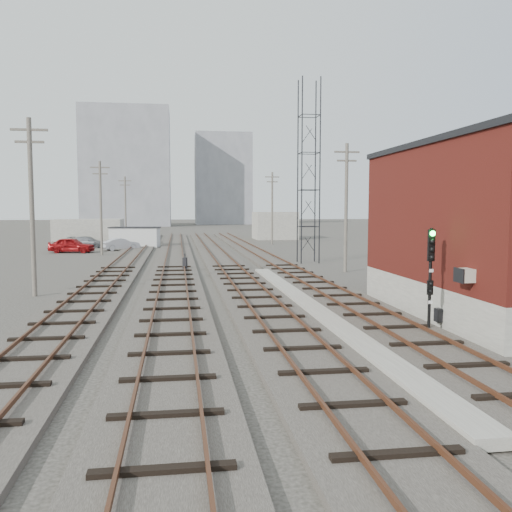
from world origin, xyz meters
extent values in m
plane|color=#282621|center=(0.00, 60.00, 0.00)|extent=(320.00, 320.00, 0.00)
cube|color=#332D28|center=(2.50, 39.00, 0.10)|extent=(3.20, 90.00, 0.20)
cube|color=#4C2816|center=(1.78, 39.00, 0.33)|extent=(0.07, 90.00, 0.12)
cube|color=#4C2816|center=(3.22, 39.00, 0.33)|extent=(0.07, 90.00, 0.12)
cube|color=#332D28|center=(-1.50, 39.00, 0.10)|extent=(3.20, 90.00, 0.20)
cube|color=#4C2816|center=(-2.22, 39.00, 0.33)|extent=(0.07, 90.00, 0.12)
cube|color=#4C2816|center=(-0.78, 39.00, 0.33)|extent=(0.07, 90.00, 0.12)
cube|color=#332D28|center=(-5.50, 39.00, 0.10)|extent=(3.20, 90.00, 0.20)
cube|color=#4C2816|center=(-6.22, 39.00, 0.33)|extent=(0.07, 90.00, 0.12)
cube|color=#4C2816|center=(-4.78, 39.00, 0.33)|extent=(0.07, 90.00, 0.12)
cube|color=#332D28|center=(-9.50, 39.00, 0.10)|extent=(3.20, 90.00, 0.20)
cube|color=#4C2816|center=(-10.22, 39.00, 0.33)|extent=(0.07, 90.00, 0.12)
cube|color=#4C2816|center=(-8.78, 39.00, 0.33)|extent=(0.07, 90.00, 0.12)
cube|color=gray|center=(0.50, 14.00, 0.13)|extent=(0.90, 28.00, 0.26)
cube|color=gray|center=(7.50, 12.00, 0.75)|extent=(6.00, 12.00, 1.50)
cube|color=#4E1512|center=(7.50, 12.00, 4.25)|extent=(6.00, 12.00, 5.50)
cube|color=black|center=(7.50, 12.00, 7.10)|extent=(6.20, 12.20, 0.25)
cube|color=beige|center=(4.28, 8.00, 2.25)|extent=(0.45, 0.62, 0.45)
cube|color=black|center=(4.40, 10.00, 0.50)|extent=(0.20, 0.35, 0.50)
cylinder|color=black|center=(4.75, 34.25, 7.50)|extent=(0.10, 0.10, 15.00)
cylinder|color=black|center=(6.25, 34.25, 7.50)|extent=(0.10, 0.10, 15.00)
cylinder|color=black|center=(4.75, 35.75, 7.50)|extent=(0.10, 0.10, 15.00)
cylinder|color=black|center=(6.25, 35.75, 7.50)|extent=(0.10, 0.10, 15.00)
cylinder|color=#595147|center=(-12.50, 20.00, 4.50)|extent=(0.24, 0.24, 9.00)
cube|color=#595147|center=(-12.50, 20.00, 8.40)|extent=(1.80, 0.12, 0.12)
cube|color=#595147|center=(-12.50, 20.00, 7.80)|extent=(1.40, 0.12, 0.12)
cylinder|color=#595147|center=(-12.50, 45.00, 4.50)|extent=(0.24, 0.24, 9.00)
cube|color=#595147|center=(-12.50, 45.00, 8.40)|extent=(1.80, 0.12, 0.12)
cube|color=#595147|center=(-12.50, 45.00, 7.80)|extent=(1.40, 0.12, 0.12)
cylinder|color=#595147|center=(-12.50, 70.00, 4.50)|extent=(0.24, 0.24, 9.00)
cube|color=#595147|center=(-12.50, 70.00, 8.40)|extent=(1.80, 0.12, 0.12)
cube|color=#595147|center=(-12.50, 70.00, 7.80)|extent=(1.40, 0.12, 0.12)
cylinder|color=#595147|center=(6.50, 28.00, 4.50)|extent=(0.24, 0.24, 9.00)
cube|color=#595147|center=(6.50, 28.00, 8.40)|extent=(1.80, 0.12, 0.12)
cube|color=#595147|center=(6.50, 28.00, 7.80)|extent=(1.40, 0.12, 0.12)
cylinder|color=#595147|center=(6.50, 58.00, 4.50)|extent=(0.24, 0.24, 9.00)
cube|color=#595147|center=(6.50, 58.00, 8.40)|extent=(1.80, 0.12, 0.12)
cube|color=#595147|center=(6.50, 58.00, 7.80)|extent=(1.40, 0.12, 0.12)
cube|color=gray|center=(-18.00, 135.00, 15.00)|extent=(22.00, 14.00, 30.00)
cube|color=gray|center=(8.00, 150.00, 13.00)|extent=(16.00, 12.00, 26.00)
cube|color=gray|center=(-16.00, 60.00, 1.60)|extent=(8.00, 5.00, 3.20)
cube|color=gray|center=(9.00, 70.00, 2.00)|extent=(6.00, 6.00, 4.00)
cube|color=gray|center=(3.70, 9.33, 0.05)|extent=(0.40, 0.40, 0.10)
cylinder|color=black|center=(3.70, 9.33, 1.89)|extent=(0.11, 0.11, 3.79)
cube|color=black|center=(3.70, 9.31, 3.17)|extent=(0.25, 0.10, 1.14)
sphere|color=#0CE533|center=(3.70, 9.22, 3.60)|extent=(0.19, 0.19, 0.19)
sphere|color=black|center=(3.70, 9.22, 3.31)|extent=(0.19, 0.19, 0.19)
sphere|color=black|center=(3.70, 9.22, 3.03)|extent=(0.19, 0.19, 0.19)
sphere|color=black|center=(3.70, 9.22, 2.75)|extent=(0.19, 0.19, 0.19)
cube|color=black|center=(3.70, 9.31, 1.66)|extent=(0.21, 0.09, 0.52)
cube|color=white|center=(3.70, 9.25, 2.27)|extent=(0.15, 0.02, 0.11)
cube|color=white|center=(3.70, 9.25, 1.14)|extent=(0.15, 0.02, 0.11)
cube|color=black|center=(-4.74, 30.04, 0.54)|extent=(0.35, 0.35, 0.90)
cylinder|color=black|center=(-4.74, 30.04, 1.13)|extent=(0.07, 0.07, 0.27)
cube|color=silver|center=(-10.12, 55.07, 1.14)|extent=(5.75, 3.08, 2.28)
cube|color=black|center=(-10.12, 55.07, 2.32)|extent=(5.96, 3.29, 0.11)
imported|color=maroon|center=(-15.92, 48.30, 0.77)|extent=(4.79, 2.62, 1.54)
imported|color=#A9ABB1|center=(-11.29, 51.02, 0.65)|extent=(4.14, 2.92, 1.30)
imported|color=slate|center=(-15.53, 55.78, 0.63)|extent=(4.66, 2.94, 1.26)
camera|label=1|loc=(-5.22, -8.78, 4.47)|focal=38.00mm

